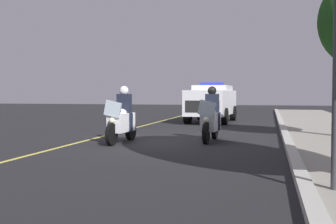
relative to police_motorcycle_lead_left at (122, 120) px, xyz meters
name	(u,v)px	position (x,y,z in m)	size (l,w,h in m)	color
ground_plane	(168,140)	(-0.96, 1.19, -0.70)	(80.00, 80.00, 0.00)	black
curb_strip	(288,141)	(-0.96, 4.88, -0.62)	(48.00, 0.24, 0.15)	#B7B5AD
lane_stripe_center	(95,138)	(-0.96, -1.29, -0.70)	(48.00, 0.12, 0.01)	#E0D14C
police_motorcycle_lead_left	(122,120)	(0.00, 0.00, 0.00)	(2.14, 0.59, 1.72)	black
police_motorcycle_lead_right	(211,119)	(-1.03, 2.57, 0.00)	(2.14, 0.59, 1.72)	black
police_suv	(212,102)	(-9.61, 1.44, 0.37)	(4.99, 2.26, 2.05)	silver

